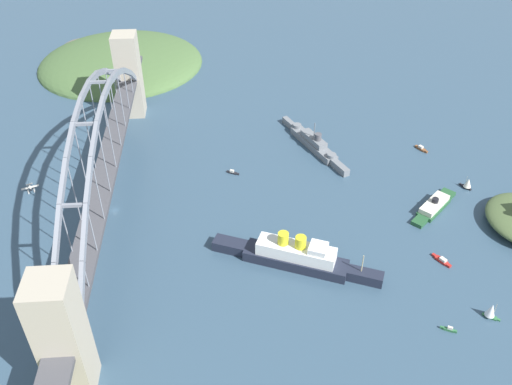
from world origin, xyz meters
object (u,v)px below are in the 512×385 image
at_px(small_boat_0, 442,260).
at_px(small_boat_5, 449,329).
at_px(ocean_liner, 295,256).
at_px(harbor_ferry_steamer, 434,206).
at_px(harbor_arch_bridge, 105,165).
at_px(naval_cruiser, 314,143).
at_px(small_boat_3, 421,148).
at_px(small_boat_2, 232,172).
at_px(small_boat_6, 468,183).
at_px(seaplane_taxiing_near_bridge, 30,188).
at_px(small_boat_4, 491,310).

relative_size(small_boat_0, small_boat_5, 1.51).
relative_size(ocean_liner, harbor_ferry_steamer, 2.45).
distance_m(harbor_arch_bridge, naval_cruiser, 135.15).
bearing_deg(small_boat_3, small_boat_2, -81.80).
bearing_deg(harbor_ferry_steamer, small_boat_3, 168.83).
relative_size(harbor_arch_bridge, small_boat_6, 36.96).
xyz_separation_m(harbor_arch_bridge, ocean_liner, (49.24, 94.54, -24.92)).
bearing_deg(small_boat_2, small_boat_0, 50.53).
bearing_deg(harbor_arch_bridge, seaplane_taxiing_near_bridge, -112.76).
relative_size(naval_cruiser, small_boat_6, 8.99).
distance_m(naval_cruiser, harbor_ferry_steamer, 87.79).
distance_m(seaplane_taxiing_near_bridge, small_boat_0, 230.35).
distance_m(seaplane_taxiing_near_bridge, small_boat_3, 241.00).
height_order(harbor_arch_bridge, harbor_ferry_steamer, harbor_arch_bridge).
bearing_deg(small_boat_3, harbor_arch_bridge, -75.71).
distance_m(ocean_liner, small_boat_6, 121.43).
xyz_separation_m(seaplane_taxiing_near_bridge, small_boat_6, (15.37, 253.30, 1.66)).
relative_size(seaplane_taxiing_near_bridge, small_boat_4, 1.04).
distance_m(harbor_ferry_steamer, small_boat_6, 31.08).
bearing_deg(harbor_ferry_steamer, small_boat_0, -13.03).
relative_size(harbor_arch_bridge, ocean_liner, 3.47).
xyz_separation_m(seaplane_taxiing_near_bridge, small_boat_0, (73.77, 218.22, -1.05)).
xyz_separation_m(small_boat_4, small_boat_5, (6.15, -20.64, -3.36)).
bearing_deg(small_boat_3, harbor_ferry_steamer, -11.17).
relative_size(small_boat_0, small_boat_2, 1.33).
bearing_deg(seaplane_taxiing_near_bridge, small_boat_5, 60.81).
distance_m(harbor_arch_bridge, seaplane_taxiing_near_bridge, 61.90).
relative_size(small_boat_2, small_boat_3, 0.86).
relative_size(harbor_arch_bridge, small_boat_2, 36.37).
distance_m(harbor_ferry_steamer, small_boat_5, 85.24).
bearing_deg(small_boat_5, harbor_ferry_steamer, 165.86).
bearing_deg(small_boat_4, harbor_ferry_steamer, 179.87).
bearing_deg(naval_cruiser, small_boat_2, -65.21).
bearing_deg(naval_cruiser, small_boat_6, 59.07).
bearing_deg(seaplane_taxiing_near_bridge, harbor_ferry_steamer, 81.78).
relative_size(harbor_ferry_steamer, small_boat_4, 3.61).
relative_size(harbor_arch_bridge, small_boat_0, 27.42).
height_order(small_boat_0, small_boat_5, small_boat_5).
bearing_deg(small_boat_2, small_boat_4, 42.86).
bearing_deg(harbor_ferry_steamer, harbor_arch_bridge, -93.78).
distance_m(small_boat_5, small_boat_6, 110.45).
distance_m(harbor_ferry_steamer, seaplane_taxiing_near_bridge, 230.04).
height_order(naval_cruiser, harbor_ferry_steamer, naval_cruiser).
xyz_separation_m(naval_cruiser, small_boat_2, (24.72, -53.53, -2.57)).
bearing_deg(seaplane_taxiing_near_bridge, small_boat_2, 94.53).
xyz_separation_m(small_boat_0, small_boat_5, (41.78, -11.36, 0.02)).
bearing_deg(harbor_arch_bridge, small_boat_3, 104.29).
bearing_deg(small_boat_6, ocean_liner, -63.02).
relative_size(harbor_arch_bridge, small_boat_5, 41.40).
height_order(harbor_arch_bridge, small_boat_0, harbor_arch_bridge).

